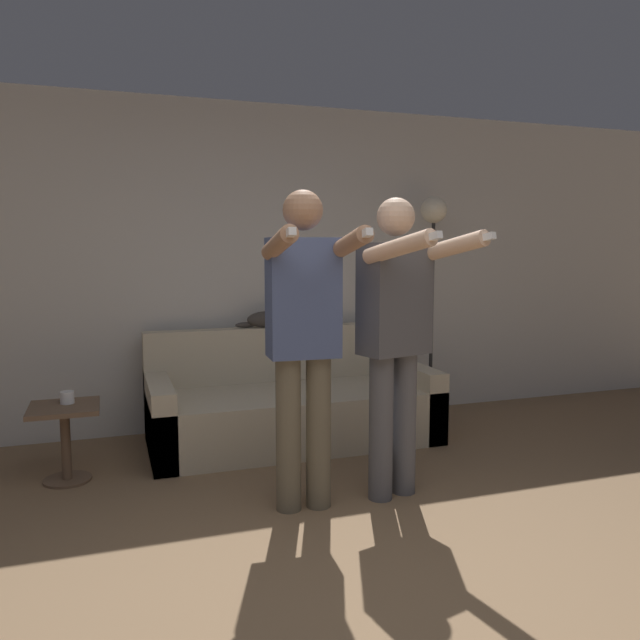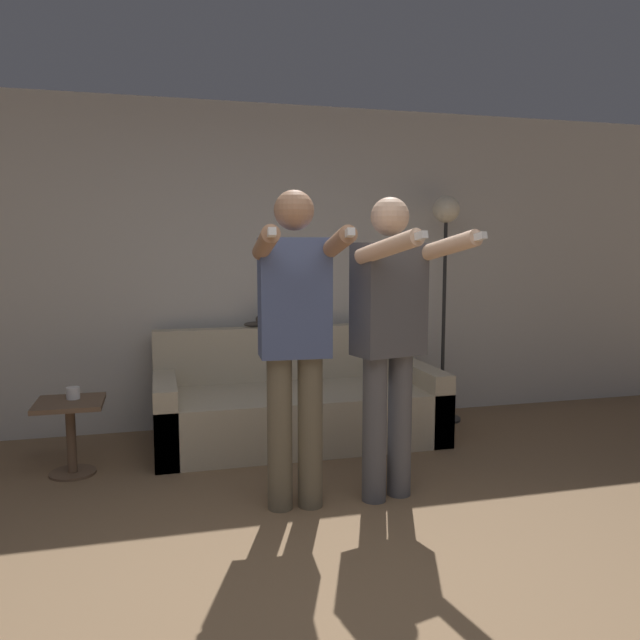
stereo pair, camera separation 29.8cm
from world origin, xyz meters
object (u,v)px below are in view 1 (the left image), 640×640
(cat, at_px, (269,318))
(cup, at_px, (67,397))
(couch, at_px, (292,407))
(person_right, at_px, (396,328))
(person_left, at_px, (304,329))
(side_table, at_px, (65,428))
(floor_lamp, at_px, (433,253))

(cat, bearing_deg, cup, -156.74)
(couch, xyz_separation_m, cup, (-1.56, -0.29, 0.26))
(person_right, bearing_deg, cup, 138.24)
(person_left, relative_size, side_table, 3.65)
(person_left, height_order, cat, person_left)
(cat, relative_size, side_table, 0.89)
(couch, height_order, cat, cat)
(couch, xyz_separation_m, side_table, (-1.57, -0.34, 0.08))
(person_left, distance_m, floor_lamp, 2.20)
(person_left, bearing_deg, cat, 86.32)
(couch, bearing_deg, floor_lamp, 9.80)
(couch, distance_m, cup, 1.60)
(person_left, bearing_deg, couch, 80.51)
(couch, height_order, person_right, person_right)
(couch, bearing_deg, cat, 103.93)
(side_table, bearing_deg, floor_lamp, 11.15)
(person_left, distance_m, side_table, 1.70)
(cup, bearing_deg, floor_lamp, 10.20)
(person_right, height_order, side_table, person_right)
(floor_lamp, xyz_separation_m, side_table, (-2.88, -0.57, -1.07))
(floor_lamp, bearing_deg, cup, -169.80)
(couch, xyz_separation_m, floor_lamp, (1.31, 0.23, 1.16))
(person_right, bearing_deg, floor_lamp, 40.10)
(couch, distance_m, cat, 0.73)
(person_left, relative_size, person_right, 1.02)
(person_left, relative_size, cat, 4.09)
(person_left, xyz_separation_m, floor_lamp, (1.59, 1.46, 0.40))
(person_left, relative_size, cup, 20.84)
(cup, bearing_deg, cat, 23.26)
(floor_lamp, height_order, cup, floor_lamp)
(person_right, bearing_deg, person_left, 165.66)
(cup, bearing_deg, person_left, -36.64)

